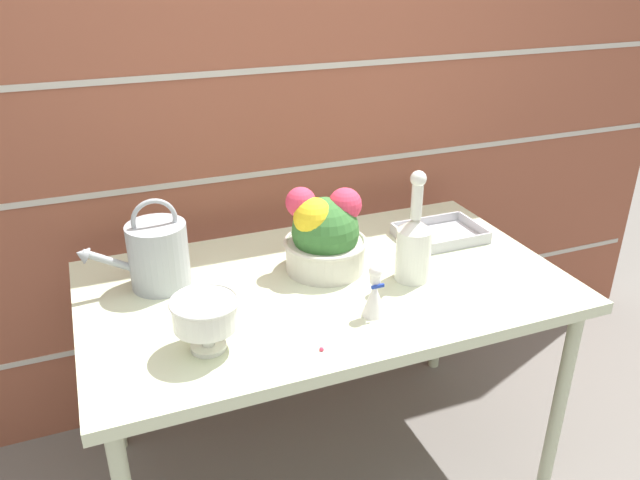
{
  "coord_description": "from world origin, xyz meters",
  "views": [
    {
      "loc": [
        -0.62,
        -1.52,
        1.66
      ],
      "look_at": [
        0.0,
        0.04,
        0.86
      ],
      "focal_mm": 35.0,
      "sensor_mm": 36.0,
      "label": 1
    }
  ],
  "objects": [
    {
      "name": "glass_decanter",
      "position": [
        0.25,
        -0.08,
        0.86
      ],
      "size": [
        0.11,
        0.11,
        0.35
      ],
      "color": "silver",
      "rests_on": "patio_table"
    },
    {
      "name": "ground_plane",
      "position": [
        0.0,
        0.0,
        0.0
      ],
      "size": [
        12.0,
        12.0,
        0.0
      ],
      "primitive_type": "plane",
      "color": "slate"
    },
    {
      "name": "figurine_vase",
      "position": [
        0.06,
        -0.22,
        0.8
      ],
      "size": [
        0.07,
        0.07,
        0.15
      ],
      "color": "white",
      "rests_on": "patio_table"
    },
    {
      "name": "wire_tray",
      "position": [
        0.48,
        0.14,
        0.75
      ],
      "size": [
        0.29,
        0.21,
        0.04
      ],
      "color": "#B7B7BC",
      "rests_on": "patio_table"
    },
    {
      "name": "watering_can",
      "position": [
        -0.46,
        0.16,
        0.84
      ],
      "size": [
        0.32,
        0.17,
        0.28
      ],
      "color": "#9EA3A8",
      "rests_on": "patio_table"
    },
    {
      "name": "fallen_petal",
      "position": [
        -0.14,
        -0.32,
        0.74
      ],
      "size": [
        0.01,
        0.01,
        0.01
      ],
      "color": "#E03856",
      "rests_on": "patio_table"
    },
    {
      "name": "patio_table",
      "position": [
        0.0,
        0.0,
        0.68
      ],
      "size": [
        1.43,
        0.83,
        0.74
      ],
      "color": "beige",
      "rests_on": "ground_plane"
    },
    {
      "name": "crystal_pedestal_bowl",
      "position": [
        -0.4,
        -0.21,
        0.84
      ],
      "size": [
        0.17,
        0.17,
        0.14
      ],
      "color": "silver",
      "rests_on": "patio_table"
    },
    {
      "name": "brick_wall",
      "position": [
        0.0,
        0.55,
        1.1
      ],
      "size": [
        3.6,
        0.08,
        2.2
      ],
      "color": "brown",
      "rests_on": "ground_plane"
    },
    {
      "name": "flower_planter",
      "position": [
        0.03,
        0.08,
        0.86
      ],
      "size": [
        0.26,
        0.26,
        0.27
      ],
      "color": "beige",
      "rests_on": "patio_table"
    }
  ]
}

